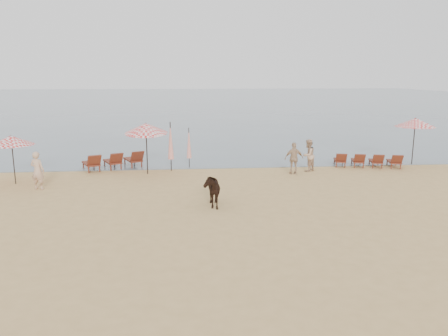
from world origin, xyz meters
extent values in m
plane|color=tan|center=(0.00, 0.00, 0.00)|extent=(120.00, 120.00, 0.00)
cube|color=#51606B|center=(0.00, 80.00, 0.00)|extent=(160.00, 140.00, 0.06)
cube|color=#602516|center=(-6.62, 10.20, 0.36)|extent=(1.21, 1.60, 0.08)
cube|color=#602516|center=(-6.30, 9.49, 0.66)|extent=(0.81, 0.71, 0.64)
cube|color=#602516|center=(-5.58, 10.67, 0.36)|extent=(1.21, 1.60, 0.08)
cube|color=#602516|center=(-5.26, 9.96, 0.66)|extent=(0.81, 0.71, 0.64)
cube|color=#602516|center=(-4.54, 11.14, 0.36)|extent=(1.21, 1.60, 0.08)
cube|color=#602516|center=(-4.22, 10.43, 0.66)|extent=(0.81, 0.71, 0.64)
cube|color=#602516|center=(6.97, 10.22, 0.31)|extent=(0.84, 1.33, 0.07)
cube|color=#602516|center=(6.81, 9.58, 0.55)|extent=(0.65, 0.53, 0.54)
cube|color=#602516|center=(7.90, 9.99, 0.31)|extent=(0.84, 1.33, 0.07)
cube|color=#602516|center=(7.75, 9.35, 0.55)|extent=(0.65, 0.53, 0.54)
cube|color=#602516|center=(8.84, 9.76, 0.31)|extent=(0.84, 1.33, 0.07)
cube|color=#602516|center=(8.69, 9.12, 0.55)|extent=(0.65, 0.53, 0.54)
cube|color=#602516|center=(9.78, 9.54, 0.31)|extent=(0.84, 1.33, 0.07)
cube|color=#602516|center=(9.63, 8.90, 0.55)|extent=(0.65, 0.53, 0.54)
cylinder|color=black|center=(-9.53, 7.49, 1.05)|extent=(0.05, 0.05, 2.09)
cone|color=red|center=(-9.53, 7.49, 2.04)|extent=(2.00, 2.00, 0.43)
sphere|color=black|center=(-9.53, 7.49, 2.24)|extent=(0.08, 0.08, 0.08)
cylinder|color=black|center=(-3.57, 9.06, 1.21)|extent=(0.06, 0.06, 2.41)
cone|color=red|center=(-3.57, 9.06, 2.36)|extent=(2.13, 2.17, 0.72)
sphere|color=black|center=(-3.57, 9.06, 2.58)|extent=(0.09, 0.09, 0.09)
cylinder|color=black|center=(11.16, 10.17, 1.22)|extent=(0.05, 0.05, 2.44)
cone|color=red|center=(11.16, 10.17, 2.38)|extent=(2.17, 2.17, 0.49)
sphere|color=black|center=(11.16, 10.17, 2.60)|extent=(0.09, 0.09, 0.09)
cylinder|color=black|center=(-2.38, 9.70, 1.29)|extent=(0.06, 0.06, 2.59)
cone|color=red|center=(-2.38, 9.70, 1.61)|extent=(0.32, 0.32, 1.94)
cylinder|color=black|center=(-1.42, 10.44, 1.10)|extent=(0.05, 0.05, 2.19)
cone|color=red|center=(-1.42, 10.44, 1.36)|extent=(0.27, 0.27, 1.64)
imported|color=black|center=(-0.68, 3.19, 0.67)|extent=(0.83, 1.63, 1.34)
imported|color=tan|center=(-8.12, 6.36, 0.85)|extent=(0.71, 0.56, 1.70)
imported|color=tan|center=(4.79, 8.97, 0.85)|extent=(1.04, 1.03, 1.69)
imported|color=tan|center=(3.88, 8.35, 0.82)|extent=(0.96, 0.40, 1.63)
camera|label=1|loc=(-1.62, -13.02, 4.96)|focal=35.00mm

